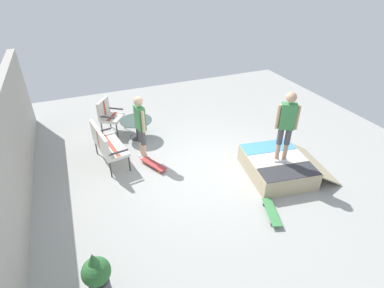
% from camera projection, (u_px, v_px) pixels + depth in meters
% --- Properties ---
extents(ground_plane, '(12.00, 12.00, 0.10)m').
position_uv_depth(ground_plane, '(204.00, 172.00, 7.52)').
color(ground_plane, '#A8A8A3').
extents(back_wall_cinderblock, '(9.00, 0.20, 2.28)m').
position_uv_depth(back_wall_cinderblock, '(8.00, 170.00, 5.60)').
color(back_wall_cinderblock, '#ADA89E').
rests_on(back_wall_cinderblock, ground_plane).
extents(skate_ramp, '(1.87, 2.18, 0.46)m').
position_uv_depth(skate_ramp, '(278.00, 166.00, 7.26)').
color(skate_ramp, tan).
rests_on(skate_ramp, ground_plane).
extents(patio_bench, '(1.32, 0.74, 1.02)m').
position_uv_depth(patio_bench, '(106.00, 143.00, 7.42)').
color(patio_bench, '#38383D').
rests_on(patio_bench, ground_plane).
extents(patio_chair_near_house, '(0.82, 0.80, 1.02)m').
position_uv_depth(patio_chair_near_house, '(108.00, 113.00, 8.82)').
color(patio_chair_near_house, '#38383D').
rests_on(patio_chair_near_house, ground_plane).
extents(patio_table, '(0.90, 0.90, 0.57)m').
position_uv_depth(patio_table, '(137.00, 125.00, 8.64)').
color(patio_table, '#38383D').
rests_on(patio_table, ground_plane).
extents(person_watching, '(0.48, 0.28, 1.72)m').
position_uv_depth(person_watching, '(140.00, 124.00, 7.44)').
color(person_watching, silver).
rests_on(person_watching, ground_plane).
extents(person_skater, '(0.35, 0.43, 1.69)m').
position_uv_depth(person_skater, '(287.00, 123.00, 6.55)').
color(person_skater, silver).
rests_on(person_skater, skate_ramp).
extents(skateboard_by_bench, '(0.81, 0.53, 0.10)m').
position_uv_depth(skateboard_by_bench, '(153.00, 164.00, 7.57)').
color(skateboard_by_bench, '#B23838').
rests_on(skateboard_by_bench, ground_plane).
extents(skateboard_spare, '(0.82, 0.44, 0.10)m').
position_uv_depth(skateboard_spare, '(272.00, 212.00, 6.16)').
color(skateboard_spare, '#3F8C4C').
rests_on(skateboard_spare, ground_plane).
extents(potted_plant, '(0.44, 0.44, 0.92)m').
position_uv_depth(potted_plant, '(97.00, 274.00, 4.53)').
color(potted_plant, '#515156').
rests_on(potted_plant, ground_plane).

